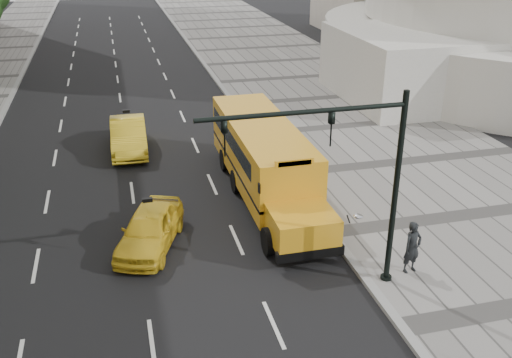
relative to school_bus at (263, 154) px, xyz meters
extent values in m
plane|color=black|center=(-4.50, 1.33, -1.76)|extent=(140.00, 140.00, 0.00)
cube|color=gray|center=(7.50, 1.33, -1.69)|extent=(12.00, 140.00, 0.15)
cube|color=gray|center=(1.50, 1.33, -1.69)|extent=(0.30, 140.00, 0.15)
cube|color=silver|center=(12.50, 11.33, 0.44)|extent=(8.00, 10.00, 4.40)
cube|color=orange|center=(0.00, 0.31, 0.01)|extent=(2.50, 9.00, 2.45)
cube|color=orange|center=(0.00, -5.19, -0.66)|extent=(2.20, 2.00, 1.10)
cube|color=black|center=(0.00, -6.07, -1.21)|extent=(2.38, 0.25, 0.35)
cube|color=black|center=(0.00, 0.31, -0.51)|extent=(2.52, 9.00, 0.12)
cube|color=black|center=(0.00, -4.13, 0.49)|extent=(2.05, 0.10, 0.90)
cube|color=black|center=(0.00, 0.81, 0.49)|extent=(2.52, 7.50, 0.70)
cube|color=orange|center=(0.00, -4.14, 1.29)|extent=(1.40, 0.12, 0.28)
ellipsoid|color=silver|center=(1.52, -6.59, 0.14)|extent=(0.32, 0.32, 0.14)
cylinder|color=black|center=(1.28, -6.37, -0.06)|extent=(0.36, 0.47, 0.58)
cylinder|color=black|center=(-1.13, -4.89, -1.26)|extent=(0.30, 1.00, 1.00)
cylinder|color=black|center=(1.13, -4.89, -1.26)|extent=(0.30, 1.00, 1.00)
cylinder|color=black|center=(-1.13, 0.31, -1.26)|extent=(0.30, 1.00, 1.00)
cylinder|color=black|center=(1.13, 0.31, -1.26)|extent=(0.30, 1.00, 1.00)
cylinder|color=black|center=(-1.13, 2.81, -1.26)|extent=(0.30, 1.00, 1.00)
cylinder|color=black|center=(1.13, 2.81, -1.26)|extent=(0.30, 1.00, 1.00)
imported|color=gold|center=(-5.08, -3.37, -1.04)|extent=(3.11, 4.57, 1.45)
imported|color=gold|center=(-5.34, 6.41, -0.95)|extent=(1.83, 4.96, 1.62)
imported|color=black|center=(3.06, -7.30, -0.72)|extent=(0.74, 0.57, 1.80)
cylinder|color=black|center=(2.10, -7.52, 1.44)|extent=(0.18, 0.18, 6.40)
cylinder|color=black|center=(2.10, -7.52, -1.64)|extent=(0.36, 0.36, 0.25)
cylinder|color=black|center=(-0.90, -7.52, 4.24)|extent=(6.00, 0.14, 0.14)
imported|color=black|center=(-0.10, -7.52, 3.69)|extent=(0.16, 0.20, 1.00)
imported|color=black|center=(-3.10, -7.52, 3.69)|extent=(0.16, 0.20, 1.00)
camera|label=1|loc=(-5.78, -21.46, 8.92)|focal=40.00mm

